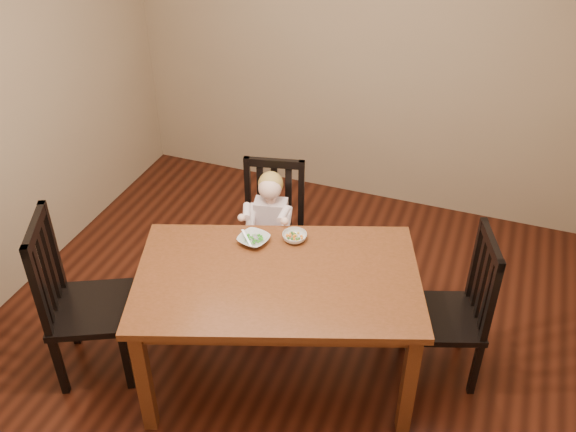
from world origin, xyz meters
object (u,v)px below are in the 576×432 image
(toddler, at_px, (271,223))
(bowl_veg, at_px, (295,237))
(chair_child, at_px, (272,233))
(chair_left, at_px, (80,302))
(chair_right, at_px, (454,311))
(dining_table, at_px, (278,288))
(bowl_peas, at_px, (254,240))

(toddler, relative_size, bowl_veg, 3.39)
(chair_child, relative_size, bowl_veg, 6.77)
(chair_left, bearing_deg, chair_right, 83.35)
(dining_table, relative_size, chair_right, 1.78)
(chair_child, distance_m, bowl_veg, 0.63)
(dining_table, distance_m, chair_child, 0.87)
(chair_child, bearing_deg, bowl_veg, 114.69)
(bowl_peas, distance_m, bowl_veg, 0.25)
(chair_child, xyz_separation_m, bowl_peas, (0.09, -0.53, 0.35))
(chair_left, distance_m, bowl_veg, 1.35)
(dining_table, distance_m, toddler, 0.80)
(chair_right, relative_size, bowl_veg, 6.93)
(bowl_veg, bearing_deg, toddler, 129.39)
(toddler, height_order, bowl_peas, toddler)
(toddler, bearing_deg, chair_left, 40.17)
(chair_child, xyz_separation_m, chair_right, (1.32, -0.37, 0.01))
(chair_left, bearing_deg, chair_child, 118.04)
(dining_table, bearing_deg, chair_child, 113.67)
(toddler, bearing_deg, bowl_veg, 117.23)
(chair_right, xyz_separation_m, bowl_veg, (-1.00, -0.06, 0.34))
(chair_right, relative_size, bowl_peas, 5.75)
(bowl_peas, bearing_deg, dining_table, -44.19)
(chair_left, bearing_deg, dining_table, 80.65)
(dining_table, xyz_separation_m, bowl_peas, (-0.24, 0.24, 0.12))
(dining_table, distance_m, bowl_veg, 0.37)
(chair_right, xyz_separation_m, toddler, (-1.31, 0.32, 0.12))
(chair_right, height_order, bowl_veg, chair_right)
(chair_child, height_order, toddler, chair_child)
(dining_table, relative_size, chair_child, 1.82)
(bowl_peas, bearing_deg, chair_right, 7.66)
(bowl_peas, bearing_deg, bowl_veg, 26.01)
(chair_child, distance_m, chair_right, 1.37)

